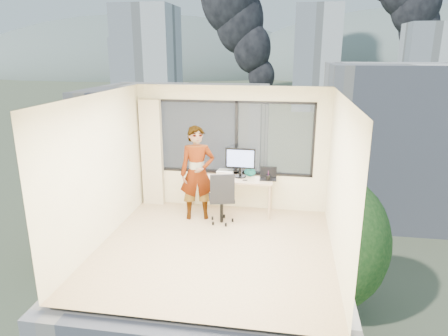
% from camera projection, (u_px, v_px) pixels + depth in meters
% --- Properties ---
extents(floor, '(4.00, 4.00, 0.01)m').
position_uv_depth(floor, '(215.00, 248.00, 6.93)').
color(floor, '#CFB187').
rests_on(floor, ground).
extents(ceiling, '(4.00, 4.00, 0.01)m').
position_uv_depth(ceiling, '(213.00, 96.00, 6.20)').
color(ceiling, white).
rests_on(ceiling, ground).
extents(wall_front, '(4.00, 0.01, 2.60)m').
position_uv_depth(wall_front, '(182.00, 227.00, 4.67)').
color(wall_front, beige).
rests_on(wall_front, ground).
extents(wall_left, '(0.01, 4.00, 2.60)m').
position_uv_depth(wall_left, '(99.00, 170.00, 6.88)').
color(wall_left, beige).
rests_on(wall_left, ground).
extents(wall_right, '(0.01, 4.00, 2.60)m').
position_uv_depth(wall_right, '(340.00, 182.00, 6.25)').
color(wall_right, beige).
rests_on(wall_right, ground).
extents(window_wall, '(3.30, 0.16, 1.55)m').
position_uv_depth(window_wall, '(234.00, 138.00, 8.39)').
color(window_wall, black).
rests_on(window_wall, ground).
extents(curtain, '(0.45, 0.14, 2.30)m').
position_uv_depth(curtain, '(152.00, 153.00, 8.66)').
color(curtain, '#F7E4C1').
rests_on(curtain, floor).
extents(desk, '(1.80, 0.60, 0.75)m').
position_uv_depth(desk, '(229.00, 195.00, 8.40)').
color(desk, tan).
rests_on(desk, floor).
extents(chair, '(0.66, 0.66, 1.08)m').
position_uv_depth(chair, '(222.00, 197.00, 7.83)').
color(chair, black).
rests_on(chair, floor).
extents(person, '(0.78, 0.61, 1.88)m').
position_uv_depth(person, '(197.00, 173.00, 7.95)').
color(person, '#2D2D33').
rests_on(person, floor).
extents(monitor, '(0.62, 0.15, 0.62)m').
position_uv_depth(monitor, '(240.00, 163.00, 8.26)').
color(monitor, black).
rests_on(monitor, desk).
extents(game_console, '(0.36, 0.31, 0.08)m').
position_uv_depth(game_console, '(226.00, 172.00, 8.54)').
color(game_console, white).
rests_on(game_console, desk).
extents(laptop, '(0.35, 0.37, 0.22)m').
position_uv_depth(laptop, '(268.00, 174.00, 8.14)').
color(laptop, black).
rests_on(laptop, desk).
extents(cellphone, '(0.10, 0.05, 0.01)m').
position_uv_depth(cellphone, '(245.00, 180.00, 8.12)').
color(cellphone, black).
rests_on(cellphone, desk).
extents(pen_cup, '(0.10, 0.10, 0.11)m').
position_uv_depth(pen_cup, '(268.00, 178.00, 8.09)').
color(pen_cup, black).
rests_on(pen_cup, desk).
extents(handbag, '(0.24, 0.13, 0.18)m').
position_uv_depth(handbag, '(250.00, 172.00, 8.37)').
color(handbag, '#0D4F42').
rests_on(handbag, desk).
extents(exterior_ground, '(400.00, 400.00, 0.04)m').
position_uv_depth(exterior_ground, '(286.00, 108.00, 124.49)').
color(exterior_ground, '#515B3D').
rests_on(exterior_ground, ground).
extents(near_bldg_a, '(16.00, 12.00, 14.00)m').
position_uv_depth(near_bldg_a, '(181.00, 161.00, 38.71)').
color(near_bldg_a, beige).
rests_on(near_bldg_a, exterior_ground).
extents(near_bldg_b, '(14.00, 13.00, 16.00)m').
position_uv_depth(near_bldg_b, '(392.00, 141.00, 42.73)').
color(near_bldg_b, silver).
rests_on(near_bldg_b, exterior_ground).
extents(far_tower_a, '(14.00, 14.00, 28.00)m').
position_uv_depth(far_tower_a, '(149.00, 64.00, 102.35)').
color(far_tower_a, silver).
rests_on(far_tower_a, exterior_ground).
extents(far_tower_b, '(13.00, 13.00, 30.00)m').
position_uv_depth(far_tower_b, '(316.00, 58.00, 119.03)').
color(far_tower_b, silver).
rests_on(far_tower_b, exterior_ground).
extents(far_tower_c, '(15.00, 15.00, 26.00)m').
position_uv_depth(far_tower_c, '(426.00, 64.00, 132.75)').
color(far_tower_c, silver).
rests_on(far_tower_c, exterior_ground).
extents(far_tower_d, '(16.00, 14.00, 22.00)m').
position_uv_depth(far_tower_d, '(136.00, 67.00, 159.17)').
color(far_tower_d, silver).
rests_on(far_tower_d, exterior_ground).
extents(hill_a, '(288.00, 216.00, 90.00)m').
position_uv_depth(hill_a, '(144.00, 72.00, 332.60)').
color(hill_a, slate).
rests_on(hill_a, exterior_ground).
extents(hill_b, '(300.00, 220.00, 96.00)m').
position_uv_depth(hill_b, '(426.00, 75.00, 298.26)').
color(hill_b, slate).
rests_on(hill_b, exterior_ground).
extents(tree_a, '(7.00, 7.00, 8.00)m').
position_uv_depth(tree_a, '(74.00, 218.00, 33.07)').
color(tree_a, '#1B4617').
rests_on(tree_a, exterior_ground).
extents(tree_b, '(7.60, 7.60, 9.00)m').
position_uv_depth(tree_b, '(327.00, 256.00, 26.02)').
color(tree_b, '#1B4617').
rests_on(tree_b, exterior_ground).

